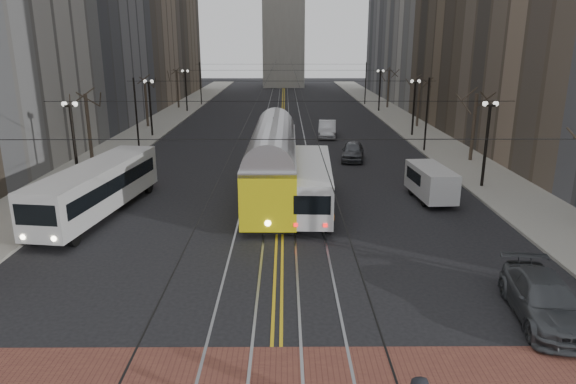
{
  "coord_description": "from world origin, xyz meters",
  "views": [
    {
      "loc": [
        0.29,
        -15.6,
        9.54
      ],
      "look_at": [
        0.42,
        6.77,
        3.0
      ],
      "focal_mm": 32.0,
      "sensor_mm": 36.0,
      "label": 1
    }
  ],
  "objects_px": {
    "rear_bus": "(311,185)",
    "streetcar": "(273,168)",
    "cargo_van": "(431,184)",
    "transit_bus": "(98,191)",
    "sedan_parked": "(544,299)",
    "sedan_silver": "(327,129)",
    "sedan_grey": "(353,151)"
  },
  "relations": [
    {
      "from": "rear_bus",
      "to": "streetcar",
      "type": "bearing_deg",
      "value": 135.1
    },
    {
      "from": "streetcar",
      "to": "cargo_van",
      "type": "height_order",
      "value": "streetcar"
    },
    {
      "from": "streetcar",
      "to": "transit_bus",
      "type": "bearing_deg",
      "value": -158.5
    },
    {
      "from": "rear_bus",
      "to": "cargo_van",
      "type": "xyz_separation_m",
      "value": [
        7.57,
        1.47,
        -0.32
      ]
    },
    {
      "from": "sedan_parked",
      "to": "sedan_silver",
      "type": "bearing_deg",
      "value": 104.72
    },
    {
      "from": "sedan_parked",
      "to": "cargo_van",
      "type": "bearing_deg",
      "value": 97.86
    },
    {
      "from": "cargo_van",
      "to": "sedan_silver",
      "type": "relative_size",
      "value": 0.95
    },
    {
      "from": "transit_bus",
      "to": "streetcar",
      "type": "relative_size",
      "value": 0.75
    },
    {
      "from": "transit_bus",
      "to": "streetcar",
      "type": "bearing_deg",
      "value": 28.84
    },
    {
      "from": "streetcar",
      "to": "sedan_grey",
      "type": "xyz_separation_m",
      "value": [
        6.49,
        10.5,
        -1.07
      ]
    },
    {
      "from": "transit_bus",
      "to": "sedan_parked",
      "type": "height_order",
      "value": "transit_bus"
    },
    {
      "from": "sedan_grey",
      "to": "cargo_van",
      "type": "bearing_deg",
      "value": -64.57
    },
    {
      "from": "cargo_van",
      "to": "sedan_grey",
      "type": "bearing_deg",
      "value": 101.84
    },
    {
      "from": "transit_bus",
      "to": "streetcar",
      "type": "height_order",
      "value": "streetcar"
    },
    {
      "from": "streetcar",
      "to": "rear_bus",
      "type": "bearing_deg",
      "value": -47.08
    },
    {
      "from": "transit_bus",
      "to": "sedan_parked",
      "type": "bearing_deg",
      "value": -22.52
    },
    {
      "from": "transit_bus",
      "to": "sedan_parked",
      "type": "distance_m",
      "value": 23.05
    },
    {
      "from": "transit_bus",
      "to": "cargo_van",
      "type": "relative_size",
      "value": 2.42
    },
    {
      "from": "streetcar",
      "to": "cargo_van",
      "type": "distance_m",
      "value": 9.95
    },
    {
      "from": "cargo_van",
      "to": "sedan_parked",
      "type": "xyz_separation_m",
      "value": [
        0.13,
        -14.39,
        -0.3
      ]
    },
    {
      "from": "sedan_silver",
      "to": "rear_bus",
      "type": "bearing_deg",
      "value": -91.81
    },
    {
      "from": "rear_bus",
      "to": "sedan_parked",
      "type": "bearing_deg",
      "value": -56.48
    },
    {
      "from": "cargo_van",
      "to": "sedan_grey",
      "type": "relative_size",
      "value": 1.08
    },
    {
      "from": "streetcar",
      "to": "sedan_grey",
      "type": "height_order",
      "value": "streetcar"
    },
    {
      "from": "rear_bus",
      "to": "sedan_parked",
      "type": "xyz_separation_m",
      "value": [
        7.7,
        -12.92,
        -0.62
      ]
    },
    {
      "from": "streetcar",
      "to": "sedan_grey",
      "type": "distance_m",
      "value": 12.39
    },
    {
      "from": "transit_bus",
      "to": "cargo_van",
      "type": "distance_m",
      "value": 19.93
    },
    {
      "from": "rear_bus",
      "to": "sedan_silver",
      "type": "relative_size",
      "value": 2.09
    },
    {
      "from": "cargo_van",
      "to": "streetcar",
      "type": "bearing_deg",
      "value": 169.46
    },
    {
      "from": "cargo_van",
      "to": "sedan_grey",
      "type": "height_order",
      "value": "cargo_van"
    },
    {
      "from": "streetcar",
      "to": "sedan_grey",
      "type": "bearing_deg",
      "value": 58.84
    },
    {
      "from": "rear_bus",
      "to": "sedan_grey",
      "type": "xyz_separation_m",
      "value": [
        4.19,
        13.02,
        -0.62
      ]
    }
  ]
}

